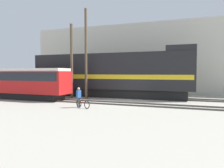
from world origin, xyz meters
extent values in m
plane|color=#9E998C|center=(0.00, 0.00, 0.00)|extent=(120.00, 120.00, 0.00)
cube|color=#47423D|center=(0.00, -2.14, 0.07)|extent=(60.00, 0.07, 0.14)
cube|color=#47423D|center=(0.00, -0.71, 0.07)|extent=(60.00, 0.07, 0.14)
cube|color=#47423D|center=(0.00, 3.16, 0.07)|extent=(60.00, 0.07, 0.14)
cube|color=#47423D|center=(0.00, 4.59, 0.07)|extent=(60.00, 0.07, 0.14)
cube|color=beige|center=(0.00, 13.24, 5.01)|extent=(36.68, 6.00, 10.02)
cube|color=black|center=(-3.29, 3.88, 0.50)|extent=(17.84, 2.55, 1.00)
cube|color=black|center=(-3.29, 3.88, 3.07)|extent=(19.39, 3.00, 4.14)
cube|color=gold|center=(-3.29, 3.88, 2.45)|extent=(19.00, 3.04, 0.50)
cube|color=black|center=(4.90, 3.88, 5.44)|extent=(3.00, 2.85, 0.60)
cube|color=black|center=(-12.18, -1.42, 0.35)|extent=(10.87, 2.00, 0.70)
cube|color=red|center=(-12.18, -1.42, 1.88)|extent=(12.35, 2.50, 2.37)
cube|color=#1E2328|center=(-12.18, -1.42, 2.52)|extent=(11.85, 2.54, 0.90)
cube|color=silver|center=(-12.18, -1.42, 3.22)|extent=(12.10, 2.38, 0.30)
torus|color=black|center=(-1.94, -4.77, 0.33)|extent=(0.63, 0.31, 0.66)
torus|color=black|center=(-2.90, -4.38, 0.33)|extent=(0.63, 0.31, 0.66)
cylinder|color=#B21E1E|center=(-2.42, -4.57, 0.44)|extent=(0.82, 0.36, 0.04)
cylinder|color=#B21E1E|center=(-2.76, -4.44, 0.47)|extent=(0.03, 0.03, 0.29)
cylinder|color=#262626|center=(-1.94, -4.77, 0.71)|extent=(0.19, 0.42, 0.02)
cylinder|color=#333333|center=(-2.77, -4.50, 0.42)|extent=(0.11, 0.11, 0.84)
cylinder|color=#333333|center=(-2.83, -4.65, 0.42)|extent=(0.11, 0.11, 0.84)
cube|color=#264C8C|center=(-2.80, -4.57, 1.16)|extent=(0.34, 0.42, 0.64)
sphere|color=tan|center=(-2.80, -4.57, 1.59)|extent=(0.23, 0.23, 0.23)
cylinder|color=#4C3D2D|center=(-6.92, 1.23, 4.21)|extent=(0.32, 0.32, 8.42)
cylinder|color=#4C3D2D|center=(-5.08, 1.23, 4.98)|extent=(0.29, 0.29, 9.95)
camera|label=1|loc=(6.11, -20.52, 2.96)|focal=35.00mm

